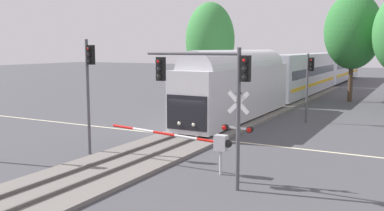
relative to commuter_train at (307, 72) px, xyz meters
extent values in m
plane|color=#47474C|center=(0.00, -29.83, -2.72)|extent=(220.00, 220.00, 0.00)
cube|color=beige|center=(0.00, -29.83, -2.72)|extent=(44.00, 0.20, 0.01)
cube|color=slate|center=(0.00, -29.83, -2.63)|extent=(4.40, 80.00, 0.18)
cube|color=#56514C|center=(-0.72, -29.83, -2.47)|extent=(0.10, 80.00, 0.14)
cube|color=#56514C|center=(0.71, -29.83, -2.47)|extent=(0.10, 80.00, 0.14)
cube|color=silver|center=(0.00, -22.64, -0.45)|extent=(3.00, 16.26, 3.90)
cube|color=black|center=(0.00, -30.78, -1.04)|extent=(2.76, 0.08, 2.15)
cylinder|color=silver|center=(0.00, -22.64, 1.38)|extent=(2.76, 14.63, 2.76)
sphere|color=#F4F2CC|center=(-0.50, -30.79, -1.72)|extent=(0.24, 0.24, 0.24)
sphere|color=#F4F2CC|center=(0.50, -30.79, -1.72)|extent=(0.24, 0.24, 0.24)
cube|color=#B7BCC6|center=(0.00, -1.80, -0.10)|extent=(3.00, 23.62, 4.60)
cube|color=black|center=(1.51, -1.80, 0.20)|extent=(0.04, 21.26, 0.90)
cube|color=gold|center=(1.52, -1.80, -1.25)|extent=(0.04, 21.73, 0.36)
cube|color=#B7BCC6|center=(0.00, 22.72, -0.10)|extent=(3.00, 23.62, 4.60)
cube|color=black|center=(1.51, 22.72, 0.20)|extent=(0.04, 21.26, 0.90)
cube|color=gold|center=(1.52, 22.72, -1.25)|extent=(0.04, 21.73, 0.36)
cylinder|color=#B7B7BC|center=(4.88, -36.44, -2.17)|extent=(0.14, 0.14, 1.10)
cube|color=#B7B7BC|center=(4.88, -36.44, -1.27)|extent=(0.56, 0.40, 0.70)
sphere|color=black|center=(5.23, -36.44, -1.27)|extent=(0.36, 0.36, 0.36)
cylinder|color=red|center=(4.29, -36.44, -1.25)|extent=(1.19, 0.12, 0.17)
cylinder|color=white|center=(3.10, -36.44, -1.19)|extent=(1.19, 0.12, 0.17)
cylinder|color=red|center=(1.91, -36.44, -1.14)|extent=(1.19, 0.12, 0.17)
cylinder|color=white|center=(0.73, -36.44, -1.08)|extent=(1.19, 0.12, 0.17)
cylinder|color=red|center=(-0.46, -36.44, -1.03)|extent=(1.19, 0.12, 0.17)
sphere|color=red|center=(-1.05, -36.44, -1.00)|extent=(0.14, 0.14, 0.14)
cylinder|color=#B2B2B7|center=(5.96, -37.10, -0.85)|extent=(0.14, 0.14, 3.74)
cube|color=white|center=(5.96, -37.12, 0.67)|extent=(0.98, 0.05, 0.98)
cube|color=white|center=(5.96, -37.12, 0.67)|extent=(0.98, 0.05, 0.98)
cube|color=#B2B2B7|center=(5.96, -37.10, -0.40)|extent=(1.10, 0.08, 0.08)
cylinder|color=black|center=(5.41, -37.20, -0.40)|extent=(0.26, 0.18, 0.26)
cylinder|color=black|center=(6.51, -37.20, -0.40)|extent=(0.26, 0.18, 0.26)
sphere|color=red|center=(5.41, -37.30, -0.40)|extent=(0.20, 0.20, 0.20)
sphere|color=red|center=(6.51, -37.30, -0.40)|extent=(0.20, 0.20, 0.20)
cone|color=black|center=(5.96, -37.10, 1.14)|extent=(0.28, 0.28, 0.22)
cylinder|color=#4C4C51|center=(-2.86, -36.31, 0.31)|extent=(0.16, 0.16, 6.07)
cube|color=black|center=(-2.58, -36.31, 2.55)|extent=(0.34, 0.26, 1.00)
sphere|color=red|center=(-2.58, -36.46, 2.87)|extent=(0.20, 0.20, 0.20)
cylinder|color=black|center=(-2.58, -36.49, 2.87)|extent=(0.24, 0.10, 0.24)
sphere|color=#262626|center=(-2.58, -36.46, 2.55)|extent=(0.20, 0.20, 0.20)
cylinder|color=black|center=(-2.58, -36.49, 2.55)|extent=(0.24, 0.10, 0.24)
sphere|color=#262626|center=(-2.58, -36.46, 2.23)|extent=(0.20, 0.20, 0.20)
cylinder|color=black|center=(-2.58, -36.49, 2.23)|extent=(0.24, 0.10, 0.24)
cylinder|color=#4C4C51|center=(4.94, -20.95, -0.12)|extent=(0.16, 0.16, 5.21)
cube|color=black|center=(5.22, -20.95, 1.69)|extent=(0.34, 0.26, 1.00)
sphere|color=red|center=(5.22, -21.10, 2.01)|extent=(0.20, 0.20, 0.20)
cylinder|color=black|center=(5.22, -21.13, 2.01)|extent=(0.24, 0.10, 0.24)
sphere|color=#262626|center=(5.22, -21.10, 1.69)|extent=(0.20, 0.20, 0.20)
cylinder|color=black|center=(5.22, -21.13, 1.69)|extent=(0.24, 0.10, 0.24)
sphere|color=#262626|center=(5.22, -21.10, 1.37)|extent=(0.20, 0.20, 0.20)
cylinder|color=black|center=(5.22, -21.13, 1.37)|extent=(0.24, 0.10, 0.24)
cylinder|color=#4C4C51|center=(6.35, -38.08, 0.10)|extent=(0.16, 0.16, 5.64)
cube|color=black|center=(6.63, -38.08, 2.12)|extent=(0.34, 0.26, 1.00)
sphere|color=red|center=(6.63, -38.23, 2.44)|extent=(0.20, 0.20, 0.20)
cylinder|color=black|center=(6.63, -38.26, 2.44)|extent=(0.24, 0.10, 0.24)
sphere|color=#262626|center=(6.63, -38.23, 2.12)|extent=(0.20, 0.20, 0.20)
cylinder|color=black|center=(6.63, -38.26, 2.12)|extent=(0.24, 0.10, 0.24)
sphere|color=#262626|center=(6.63, -38.23, 1.80)|extent=(0.20, 0.20, 0.20)
cylinder|color=black|center=(6.63, -38.26, 1.80)|extent=(0.24, 0.10, 0.24)
cylinder|color=#4C4C51|center=(4.26, -38.08, 2.67)|extent=(4.17, 0.12, 0.12)
cube|color=black|center=(2.80, -38.08, 2.02)|extent=(0.34, 0.26, 1.00)
sphere|color=red|center=(2.80, -38.23, 2.34)|extent=(0.20, 0.20, 0.20)
cylinder|color=black|center=(2.80, -38.26, 2.34)|extent=(0.24, 0.10, 0.24)
sphere|color=#262626|center=(2.80, -38.23, 2.02)|extent=(0.20, 0.20, 0.20)
cylinder|color=black|center=(2.80, -38.26, 2.02)|extent=(0.24, 0.10, 0.24)
sphere|color=#262626|center=(2.80, -38.23, 1.70)|extent=(0.20, 0.20, 0.20)
cylinder|color=black|center=(2.80, -38.26, 1.70)|extent=(0.24, 0.10, 0.24)
cylinder|color=brown|center=(-7.97, -11.12, -1.05)|extent=(0.60, 0.60, 3.34)
ellipsoid|color=#38843D|center=(-7.97, -11.12, 3.69)|extent=(5.30, 5.30, 8.20)
cylinder|color=#4C3828|center=(5.90, -5.84, -0.52)|extent=(0.46, 0.46, 4.41)
ellipsoid|color=#2D7533|center=(5.90, -5.84, 4.64)|extent=(5.80, 5.80, 7.88)
camera|label=1|loc=(12.59, -53.49, 2.90)|focal=40.26mm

